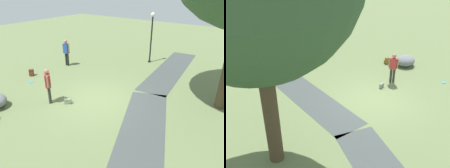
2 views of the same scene
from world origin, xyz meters
The scene contains 9 objects.
ground_plane centered at (0.00, 0.00, 0.00)m, with size 48.00×48.00×0.00m, color #67774A.
footpath_segment_mid centered at (1.65, 3.20, 0.00)m, with size 8.05×4.62×0.01m.
footpath_segment_far centered at (8.56, 7.09, 0.00)m, with size 7.45×6.12×0.01m.
young_tree_near_path centered at (7.83, 3.28, 3.14)m, with size 2.38×2.38×4.35m.
lawn_boulder centered at (3.32, -3.40, 0.32)m, with size 1.55×1.60×0.63m.
woman_with_handbag centered at (1.51, -1.69, 0.98)m, with size 0.41×0.43×1.69m.
handbag_on_grass centered at (1.11, -0.93, 0.14)m, with size 0.38×0.38×0.31m.
backpack_by_boulder centered at (3.91, -2.43, 0.19)m, with size 0.35×0.35×0.40m.
frisbee_on_grass centered at (0.71, -4.42, 0.01)m, with size 0.23×0.23×0.02m.
Camera 2 is at (-10.86, 4.67, 7.38)m, focal length 44.90 mm.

